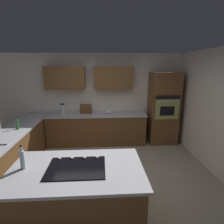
{
  "coord_description": "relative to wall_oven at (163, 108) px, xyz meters",
  "views": [
    {
      "loc": [
        -0.05,
        3.24,
        2.2
      ],
      "look_at": [
        -0.3,
        -0.85,
        1.17
      ],
      "focal_mm": 28.47,
      "sensor_mm": 36.0,
      "label": 1
    }
  ],
  "objects": [
    {
      "name": "ground_plane",
      "position": [
        1.85,
        1.72,
        -1.04
      ],
      "size": [
        14.0,
        14.0,
        0.0
      ],
      "primitive_type": "plane",
      "color": "#9E937F"
    },
    {
      "name": "wall_back",
      "position": [
        1.91,
        -0.33,
        0.41
      ],
      "size": [
        6.0,
        0.44,
        2.6
      ],
      "color": "white",
      "rests_on": "ground"
    },
    {
      "name": "wall_left",
      "position": [
        -0.6,
        1.42,
        0.26
      ],
      "size": [
        0.1,
        4.0,
        2.6
      ],
      "primitive_type": "cube",
      "color": "white",
      "rests_on": "ground"
    },
    {
      "name": "lower_cabinets_back",
      "position": [
        1.95,
        -0.0,
        -0.61
      ],
      "size": [
        2.8,
        0.6,
        0.86
      ],
      "primitive_type": "cube",
      "color": "brown",
      "rests_on": "ground"
    },
    {
      "name": "countertop_back",
      "position": [
        1.95,
        -0.0,
        -0.16
      ],
      "size": [
        2.84,
        0.64,
        0.04
      ],
      "primitive_type": "cube",
      "color": "#B2B2B7",
      "rests_on": "lower_cabinets_back"
    },
    {
      "name": "lower_cabinets_side",
      "position": [
        3.67,
        1.17,
        -0.61
      ],
      "size": [
        0.6,
        2.9,
        0.86
      ],
      "primitive_type": "cube",
      "color": "brown",
      "rests_on": "ground"
    },
    {
      "name": "countertop_side",
      "position": [
        3.67,
        1.17,
        -0.16
      ],
      "size": [
        0.64,
        2.94,
        0.04
      ],
      "primitive_type": "cube",
      "color": "#B2B2B7",
      "rests_on": "lower_cabinets_side"
    },
    {
      "name": "island_base",
      "position": [
        2.14,
        2.82,
        -0.61
      ],
      "size": [
        1.7,
        0.99,
        0.86
      ],
      "primitive_type": "cube",
      "color": "brown",
      "rests_on": "ground"
    },
    {
      "name": "island_top",
      "position": [
        2.14,
        2.82,
        -0.16
      ],
      "size": [
        1.78,
        1.07,
        0.04
      ],
      "primitive_type": "cube",
      "color": "#B2B2B7",
      "rests_on": "island_base"
    },
    {
      "name": "wall_oven",
      "position": [
        0.0,
        0.0,
        0.0
      ],
      "size": [
        0.8,
        0.66,
        2.07
      ],
      "color": "brown",
      "rests_on": "ground"
    },
    {
      "name": "sink_unit",
      "position": [
        3.68,
        1.67,
        -0.12
      ],
      "size": [
        0.46,
        0.7,
        0.23
      ],
      "color": "#515456",
      "rests_on": "countertop_side"
    },
    {
      "name": "cooktop",
      "position": [
        2.14,
        2.81,
        -0.13
      ],
      "size": [
        0.76,
        0.56,
        0.03
      ],
      "color": "black",
      "rests_on": "island_top"
    },
    {
      "name": "blender",
      "position": [
        2.9,
        -0.02,
        -0.0
      ],
      "size": [
        0.15,
        0.15,
        0.31
      ],
      "color": "silver",
      "rests_on": "countertop_back"
    },
    {
      "name": "mixing_bowl",
      "position": [
        1.6,
        -0.02,
        -0.09
      ],
      "size": [
        0.18,
        0.18,
        0.1
      ],
      "primitive_type": "ellipsoid",
      "color": "white",
      "rests_on": "countertop_back"
    },
    {
      "name": "spice_rack",
      "position": [
        2.25,
        -0.08,
        -0.0
      ],
      "size": [
        0.33,
        0.11,
        0.27
      ],
      "color": "brown",
      "rests_on": "countertop_back"
    },
    {
      "name": "dish_soap_bottle",
      "position": [
        3.62,
        1.19,
        -0.03
      ],
      "size": [
        0.07,
        0.07,
        0.28
      ],
      "color": "#336B38",
      "rests_on": "countertop_side"
    },
    {
      "name": "oil_bottle",
      "position": [
        2.84,
        2.78,
        -0.0
      ],
      "size": [
        0.07,
        0.07,
        0.33
      ],
      "color": "silver",
      "rests_on": "island_top"
    }
  ]
}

